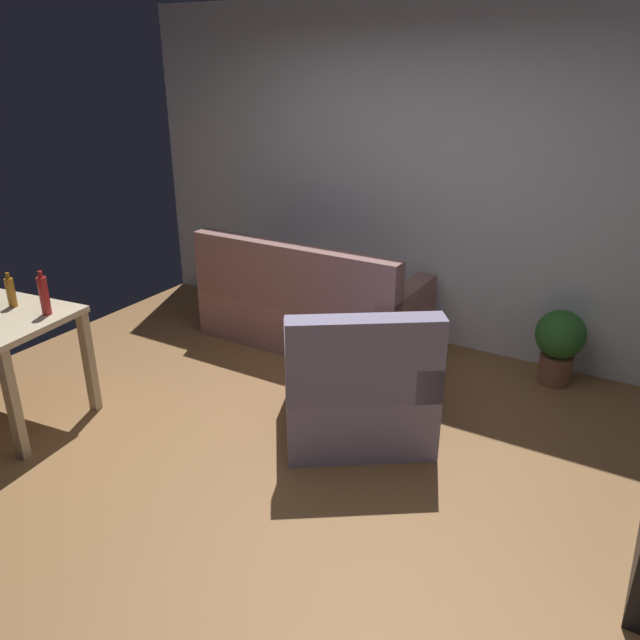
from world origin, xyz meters
name	(u,v)px	position (x,y,z in m)	size (l,w,h in m)	color
ground_plane	(264,459)	(0.00, 0.00, -0.01)	(5.20, 4.40, 0.02)	olive
wall_rear	(417,178)	(0.00, 2.20, 1.35)	(5.20, 0.10, 2.70)	silver
couch	(311,308)	(-0.64, 1.59, 0.31)	(1.83, 0.84, 0.92)	#996B66
potted_plant	(559,342)	(1.31, 1.90, 0.33)	(0.36, 0.36, 0.57)	brown
armchair	(357,389)	(0.35, 0.54, 0.32)	(1.22, 1.20, 0.92)	gray
bottle_amber	(11,292)	(-1.72, -0.34, 0.86)	(0.05, 0.05, 0.23)	#9E6019
bottle_red	(44,295)	(-1.41, -0.31, 0.89)	(0.06, 0.06, 0.28)	#AD2323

